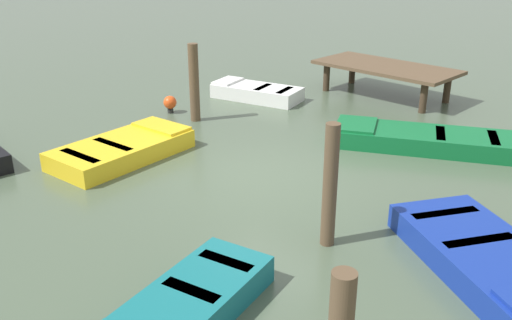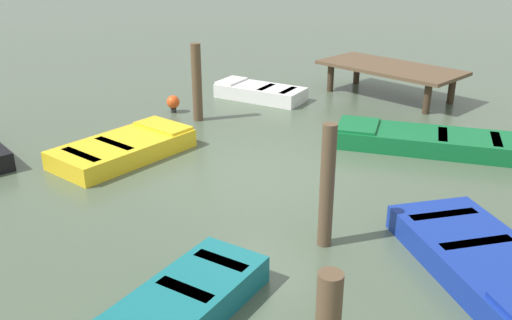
% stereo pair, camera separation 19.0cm
% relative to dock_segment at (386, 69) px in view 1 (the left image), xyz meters
% --- Properties ---
extents(ground_plane, '(80.00, 80.00, 0.00)m').
position_rel_dock_segment_xyz_m(ground_plane, '(1.56, -6.96, -0.83)').
color(ground_plane, '#475642').
extents(dock_segment, '(4.21, 2.08, 0.95)m').
position_rel_dock_segment_xyz_m(dock_segment, '(0.00, 0.00, 0.00)').
color(dock_segment, brown).
rests_on(dock_segment, ground_plane).
extents(rowboat_blue, '(3.59, 2.92, 0.46)m').
position_rel_dock_segment_xyz_m(rowboat_blue, '(6.43, -7.01, -0.62)').
color(rowboat_blue, navy).
rests_on(rowboat_blue, ground_plane).
extents(rowboat_white, '(2.83, 1.80, 0.46)m').
position_rel_dock_segment_xyz_m(rowboat_white, '(-2.51, -2.97, -0.62)').
color(rowboat_white, silver).
rests_on(rowboat_white, ground_plane).
extents(rowboat_yellow, '(1.87, 3.21, 0.46)m').
position_rel_dock_segment_xyz_m(rowboat_yellow, '(-1.20, -8.36, -0.62)').
color(rowboat_yellow, gold).
rests_on(rowboat_yellow, ground_plane).
extents(rowboat_green, '(4.21, 3.17, 0.46)m').
position_rel_dock_segment_xyz_m(rowboat_green, '(3.12, -3.08, -0.62)').
color(rowboat_green, '#0F602D').
rests_on(rowboat_green, ground_plane).
extents(rowboat_teal, '(1.75, 3.07, 0.46)m').
position_rel_dock_segment_xyz_m(rowboat_teal, '(4.24, -10.93, -0.62)').
color(rowboat_teal, '#14666B').
rests_on(rowboat_teal, ground_plane).
extents(mooring_piling_far_left, '(0.23, 0.23, 2.02)m').
position_rel_dock_segment_xyz_m(mooring_piling_far_left, '(4.26, -8.02, 0.18)').
color(mooring_piling_far_left, brown).
rests_on(mooring_piling_far_left, ground_plane).
extents(mooring_piling_mid_right, '(0.26, 0.26, 2.03)m').
position_rel_dock_segment_xyz_m(mooring_piling_mid_right, '(-2.17, -5.55, 0.18)').
color(mooring_piling_mid_right, brown).
rests_on(mooring_piling_mid_right, ground_plane).
extents(marker_buoy, '(0.36, 0.36, 0.48)m').
position_rel_dock_segment_xyz_m(marker_buoy, '(-3.18, -5.63, -0.55)').
color(marker_buoy, '#262626').
rests_on(marker_buoy, ground_plane).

